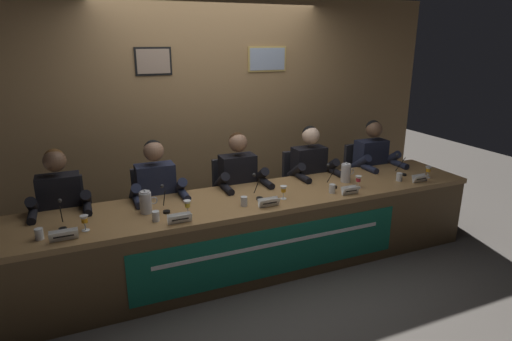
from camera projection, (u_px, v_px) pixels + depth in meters
The scene contains 35 objects.
ground_plane at pixel (256, 265), 4.20m from camera, with size 12.00×12.00×0.00m, color #4C4742.
wall_back_panelled at pixel (213, 114), 4.92m from camera, with size 5.69×0.14×2.60m.
conference_table at pixel (261, 222), 3.94m from camera, with size 4.49×0.82×0.72m.
chair_far_left at pixel (65, 229), 3.96m from camera, with size 0.44×0.44×0.91m.
panelist_far_left at pixel (61, 209), 3.70m from camera, with size 0.51×0.48×1.24m.
nameplate_far_left at pixel (64, 235), 3.10m from camera, with size 0.20×0.06×0.08m.
juice_glass_far_left at pixel (84, 220), 3.24m from camera, with size 0.06×0.06×0.12m.
water_cup_far_left at pixel (39, 235), 3.12m from camera, with size 0.06×0.06×0.08m.
microphone_far_left at pixel (62, 219), 3.29m from camera, with size 0.06×0.17×0.22m.
chair_left at pixel (156, 214), 4.27m from camera, with size 0.44×0.44×0.91m.
panelist_left at pixel (158, 195), 4.01m from camera, with size 0.51×0.48×1.24m.
nameplate_left at pixel (180, 218), 3.39m from camera, with size 0.19×0.06×0.08m.
juice_glass_left at pixel (187, 205), 3.54m from camera, with size 0.06×0.06×0.12m.
water_cup_left at pixel (156, 217), 3.43m from camera, with size 0.06×0.06×0.08m.
microphone_left at pixel (165, 203), 3.61m from camera, with size 0.06×0.17×0.22m.
chair_center at pixel (234, 202), 4.59m from camera, with size 0.44×0.44×0.91m.
panelist_center at pixel (241, 184), 4.33m from camera, with size 0.51×0.48×1.24m.
nameplate_center at pixel (269, 202), 3.72m from camera, with size 0.19×0.06×0.08m.
juice_glass_center at pixel (283, 190), 3.89m from camera, with size 0.06×0.06×0.12m.
water_cup_center at pixel (244, 202), 3.74m from camera, with size 0.06×0.06×0.08m.
microphone_center at pixel (258, 190), 3.91m from camera, with size 0.06×0.17×0.22m.
chair_right at pixel (302, 192), 4.90m from camera, with size 0.44×0.44×0.91m.
panelist_right at pixel (312, 174), 4.65m from camera, with size 0.51×0.48×1.24m.
nameplate_right at pixel (350, 190), 4.01m from camera, with size 0.17×0.06×0.08m.
juice_glass_right at pixel (358, 180), 4.18m from camera, with size 0.06×0.06×0.12m.
water_cup_right at pixel (332, 189), 4.06m from camera, with size 0.06×0.06×0.08m.
microphone_right at pixel (332, 180), 4.21m from camera, with size 0.06×0.17×0.22m.
chair_far_right at pixel (362, 182), 5.22m from camera, with size 0.44×0.44×0.91m.
panelist_far_right at pixel (375, 165), 4.96m from camera, with size 0.51×0.48×1.24m.
nameplate_far_right at pixel (420, 178), 4.36m from camera, with size 0.18×0.06×0.08m.
juice_glass_far_right at pixel (428, 170), 4.48m from camera, with size 0.06×0.06×0.12m.
water_cup_far_right at pixel (399, 177), 4.40m from camera, with size 0.06×0.06×0.08m.
microphone_far_right at pixel (401, 168), 4.59m from camera, with size 0.06×0.17×0.22m.
water_pitcher_left_side at pixel (146, 202), 3.58m from camera, with size 0.15×0.10×0.21m.
water_pitcher_right_side at pixel (346, 173), 4.36m from camera, with size 0.15×0.10×0.21m.
Camera 1 is at (-1.47, -3.43, 2.13)m, focal length 29.90 mm.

